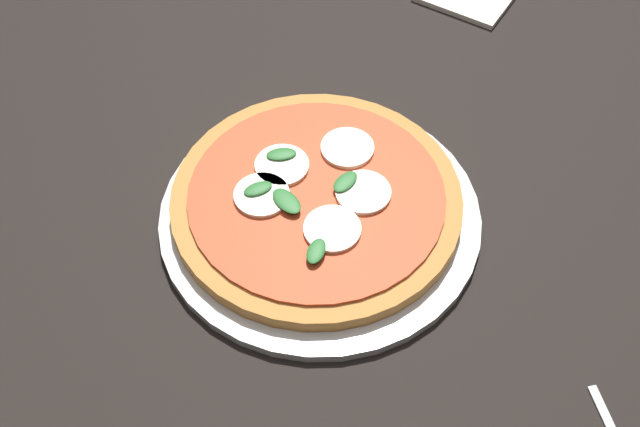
% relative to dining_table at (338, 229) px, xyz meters
% --- Properties ---
extents(dining_table, '(1.43, 1.19, 0.73)m').
position_rel_dining_table_xyz_m(dining_table, '(0.00, 0.00, 0.00)').
color(dining_table, black).
rests_on(dining_table, ground_plane).
extents(serving_tray, '(0.37, 0.37, 0.01)m').
position_rel_dining_table_xyz_m(serving_tray, '(-0.01, -0.05, 0.09)').
color(serving_tray, silver).
rests_on(serving_tray, dining_table).
extents(pizza, '(0.34, 0.34, 0.03)m').
position_rel_dining_table_xyz_m(pizza, '(-0.02, -0.04, 0.10)').
color(pizza, '#C6843F').
rests_on(pizza, serving_tray).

